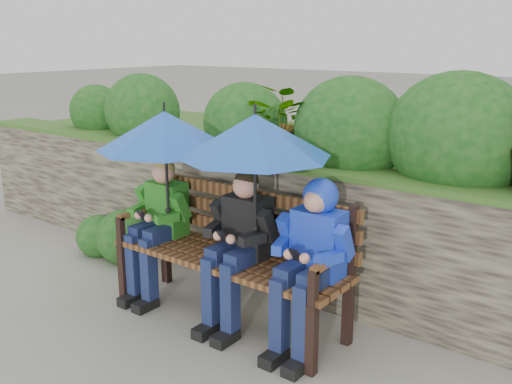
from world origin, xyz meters
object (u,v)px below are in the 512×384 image
Objects in this scene: park_bench at (234,246)px; boy_left at (158,220)px; umbrella_right at (255,136)px; boy_middle at (239,240)px; umbrella_left at (165,130)px; boy_right at (311,251)px.

park_bench is 0.67m from boy_left.
park_bench is 0.86m from umbrella_right.
umbrella_left is at bearing -177.35° from boy_middle.
park_bench is at bearing 11.69° from umbrella_left.
umbrella_left reaches higher than park_bench.
boy_left is 0.98× the size of boy_middle.
park_bench is at bearing 174.17° from boy_right.
umbrella_right reaches higher than umbrella_left.
umbrella_right is (0.93, -0.03, 0.73)m from boy_left.
boy_right is at bearing 1.94° from umbrella_left.
umbrella_left is 1.00× the size of umbrella_right.
park_bench is 1.60× the size of boy_right.
boy_right is at bearing -5.83° from park_bench.
umbrella_right is at bearing -1.78° from boy_left.
park_bench is 1.65× the size of boy_left.
boy_right reaches higher than boy_middle.
boy_right is at bearing 0.37° from boy_left.
boy_middle reaches higher than park_bench.
boy_right is 1.15× the size of umbrella_left.
boy_middle is (0.77, -0.00, 0.01)m from boy_left.
umbrella_right is (0.79, 0.00, 0.04)m from umbrella_left.
boy_left reaches higher than park_bench.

